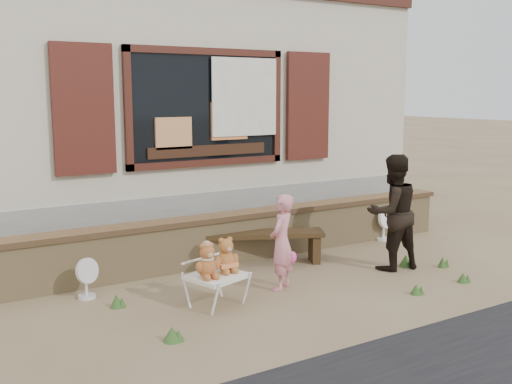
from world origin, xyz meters
TOP-DOWN VIEW (x-y plane):
  - ground at (0.00, 0.00)m, footprint 80.00×80.00m
  - shopfront at (0.00, 4.49)m, footprint 8.04×5.13m
  - brick_wall at (0.00, 1.00)m, footprint 7.10×0.36m
  - bench at (0.13, 0.71)m, footprint 1.70×1.04m
  - folding_chair at (-1.11, -0.41)m, footprint 0.68×0.64m
  - teddy_bear_left at (-1.25, -0.45)m, footprint 0.34×0.31m
  - teddy_bear_right at (-0.98, -0.37)m, footprint 0.35×0.32m
  - child at (-0.22, -0.32)m, footprint 0.49×0.46m
  - adult at (1.46, -0.38)m, footprint 0.79×0.65m
  - fan_left at (-2.25, 0.55)m, footprint 0.30×0.20m
  - fan_right at (2.45, 0.80)m, footprint 0.33×0.22m
  - grass_tufts at (0.12, -0.63)m, footprint 4.27×1.63m

SIDE VIEW (x-z plane):
  - ground at x=0.00m, z-range 0.00..0.00m
  - grass_tufts at x=0.12m, z-range -0.01..0.15m
  - fan_left at x=-2.25m, z-range 0.00..0.47m
  - fan_right at x=2.45m, z-range 0.00..0.51m
  - folding_chair at x=-1.11m, z-range 0.14..0.49m
  - bench at x=0.13m, z-range 0.10..0.54m
  - brick_wall at x=0.00m, z-range 0.01..0.67m
  - teddy_bear_left at x=-1.25m, z-range 0.35..0.73m
  - teddy_bear_right at x=-0.98m, z-range 0.35..0.74m
  - child at x=-0.22m, z-range 0.00..1.12m
  - adult at x=1.46m, z-range 0.00..1.50m
  - shopfront at x=0.00m, z-range 0.00..4.00m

